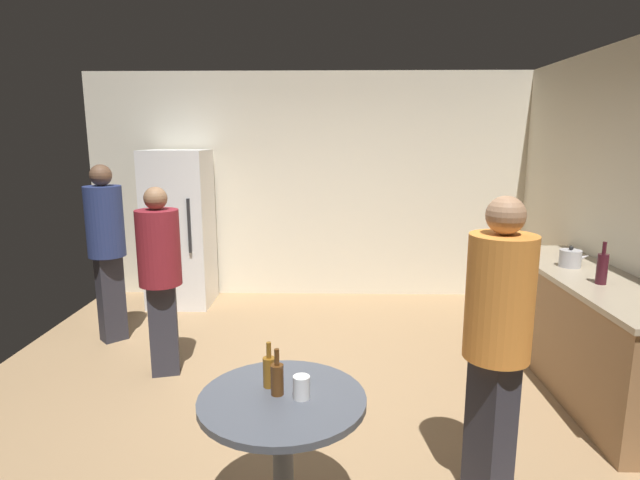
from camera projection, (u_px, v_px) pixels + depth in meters
The scene contains 13 objects.
ground_plane at pixel (294, 402), 3.89m from camera, with size 5.20×5.20×0.10m, color #9E7C56.
wall_back at pixel (309, 187), 6.19m from camera, with size 5.32×0.06×2.70m, color silver.
refrigerator at pixel (180, 229), 5.89m from camera, with size 0.70×0.68×1.80m.
kitchen_counter at pixel (586, 331), 3.97m from camera, with size 0.64×2.23×0.90m.
kettle at pixel (571, 258), 4.14m from camera, with size 0.24×0.17×0.18m.
wine_bottle_on_counter at pixel (602, 268), 3.64m from camera, with size 0.08×0.08×0.31m.
foreground_table at pixel (282, 417), 2.42m from camera, with size 0.80×0.80×0.73m.
beer_bottle_amber at pixel (269, 371), 2.48m from camera, with size 0.06×0.06×0.23m.
beer_bottle_brown at pixel (277, 378), 2.41m from camera, with size 0.06×0.06×0.23m.
plastic_cup_white at pixel (301, 387), 2.38m from camera, with size 0.08×0.08×0.11m, color white.
person_in_maroon_shirt at pixel (160, 268), 4.09m from camera, with size 0.42×0.42×1.56m.
person_in_navy_shirt at pixel (106, 240), 4.77m from camera, with size 0.48×0.48×1.70m.
person_in_orange_shirt at pixel (497, 329), 2.61m from camera, with size 0.46×0.46×1.66m.
Camera 1 is at (0.28, -3.56, 1.94)m, focal length 28.53 mm.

